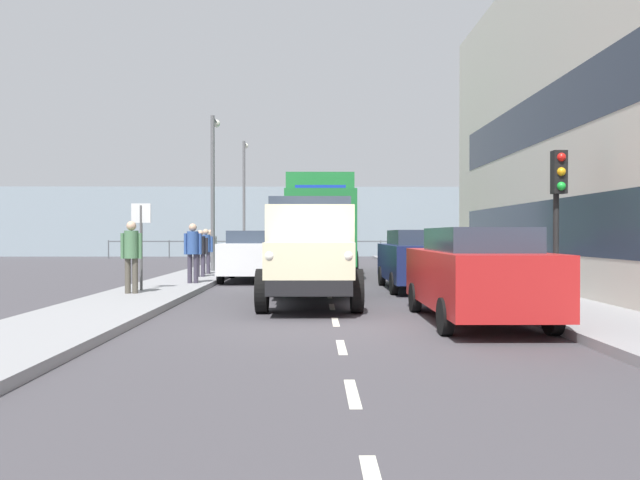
{
  "coord_description": "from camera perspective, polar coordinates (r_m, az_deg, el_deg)",
  "views": [
    {
      "loc": [
        0.38,
        11.08,
        1.61
      ],
      "look_at": [
        0.18,
        -11.23,
        1.38
      ],
      "focal_mm": 33.52,
      "sensor_mm": 36.0,
      "label": 1
    }
  ],
  "objects": [
    {
      "name": "lorry_cargo_green",
      "position": [
        23.53,
        -0.03,
        1.71
      ],
      "size": [
        2.58,
        8.2,
        3.87
      ],
      "color": "#1E7033",
      "rests_on": "ground_plane"
    },
    {
      "name": "sea_horizon",
      "position": [
        43.08,
        -0.0,
        1.76
      ],
      "size": [
        80.0,
        0.8,
        5.0
      ],
      "primitive_type": "cube",
      "color": "#84939E",
      "rests_on": "ground_plane"
    },
    {
      "name": "street_sign",
      "position": [
        16.12,
        -16.71,
        0.82
      ],
      "size": [
        0.5,
        0.07,
        2.25
      ],
      "color": "#4C4C4C",
      "rests_on": "sidewalk_right"
    },
    {
      "name": "lamp_post_promenade",
      "position": [
        24.35,
        -10.14,
        5.84
      ],
      "size": [
        0.32,
        1.14,
        6.17
      ],
      "color": "#59595B",
      "rests_on": "sidewalk_right"
    },
    {
      "name": "sidewalk_left",
      "position": [
        21.55,
        12.91,
        -3.52
      ],
      "size": [
        2.24,
        38.32,
        0.15
      ],
      "primitive_type": "cube",
      "color": "gray",
      "rests_on": "ground_plane"
    },
    {
      "name": "seawall_railing",
      "position": [
        39.48,
        0.04,
        -0.43
      ],
      "size": [
        28.08,
        0.08,
        1.2
      ],
      "color": "#4C5156",
      "rests_on": "ground_plane"
    },
    {
      "name": "ground_plane",
      "position": [
        20.97,
        0.53,
        -3.82
      ],
      "size": [
        80.0,
        80.0,
        0.0
      ],
      "primitive_type": "plane",
      "color": "#423F44"
    },
    {
      "name": "car_red_kerbside_near",
      "position": [
        11.22,
        14.62,
        -3.08
      ],
      "size": [
        1.89,
        4.59,
        1.72
      ],
      "color": "#B21E1E",
      "rests_on": "ground_plane"
    },
    {
      "name": "lamp_post_far",
      "position": [
        35.28,
        -7.24,
        4.82
      ],
      "size": [
        0.32,
        1.14,
        6.89
      ],
      "color": "#59595B",
      "rests_on": "sidewalk_right"
    },
    {
      "name": "car_navy_kerbside_1",
      "position": [
        17.39,
        9.17,
        -1.78
      ],
      "size": [
        1.84,
        4.54,
        1.72
      ],
      "color": "navy",
      "rests_on": "ground_plane"
    },
    {
      "name": "pedestrian_near_railing",
      "position": [
        15.36,
        -17.56,
        -0.98
      ],
      "size": [
        0.53,
        0.34,
        1.78
      ],
      "color": "#4C473D",
      "rests_on": "sidewalk_right"
    },
    {
      "name": "pedestrian_couple_b",
      "position": [
        18.1,
        -12.05,
        -0.74
      ],
      "size": [
        0.53,
        0.34,
        1.77
      ],
      "color": "#383342",
      "rests_on": "sidewalk_right"
    },
    {
      "name": "pedestrian_strolling",
      "position": [
        22.24,
        -10.85,
        -0.7
      ],
      "size": [
        0.53,
        0.34,
        1.65
      ],
      "color": "#383342",
      "rests_on": "sidewalk_right"
    },
    {
      "name": "traffic_light_near",
      "position": [
        13.49,
        21.78,
        4.21
      ],
      "size": [
        0.28,
        0.41,
        3.2
      ],
      "color": "black",
      "rests_on": "sidewalk_left"
    },
    {
      "name": "car_white_oppositeside_0",
      "position": [
        20.67,
        -6.52,
        -1.4
      ],
      "size": [
        1.92,
        4.23,
        1.72
      ],
      "color": "white",
      "rests_on": "ground_plane"
    },
    {
      "name": "truck_vintage_cream",
      "position": [
        13.45,
        -0.96,
        -1.26
      ],
      "size": [
        2.17,
        5.64,
        2.43
      ],
      "color": "black",
      "rests_on": "ground_plane"
    },
    {
      "name": "pedestrian_couple_a",
      "position": [
        20.77,
        -11.37,
        -0.89
      ],
      "size": [
        0.53,
        0.34,
        1.6
      ],
      "color": "#383342",
      "rests_on": "sidewalk_right"
    },
    {
      "name": "sidewalk_right",
      "position": [
        21.39,
        -11.95,
        -3.55
      ],
      "size": [
        2.24,
        38.32,
        0.15
      ],
      "primitive_type": "cube",
      "color": "gray",
      "rests_on": "ground_plane"
    },
    {
      "name": "road_centreline_markings",
      "position": [
        19.55,
        0.61,
        -4.13
      ],
      "size": [
        0.12,
        33.16,
        0.01
      ],
      "color": "silver",
      "rests_on": "ground_plane"
    },
    {
      "name": "pedestrian_with_bag",
      "position": [
        24.5,
        -10.44,
        -0.6
      ],
      "size": [
        0.53,
        0.34,
        1.64
      ],
      "color": "black",
      "rests_on": "sidewalk_right"
    }
  ]
}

